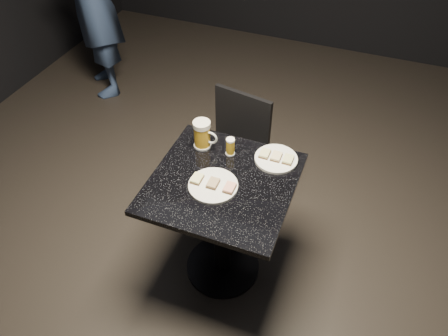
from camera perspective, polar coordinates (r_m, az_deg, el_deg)
The scene contains 9 objects.
floor at distance 2.74m, azimuth -0.16°, elevation -12.80°, with size 6.00×6.00×0.00m, color black.
plate_large at distance 2.13m, azimuth -1.43°, elevation -2.30°, with size 0.24×0.24×0.01m, color silver.
plate_small at distance 2.28m, azimuth 6.81°, elevation 1.20°, with size 0.22×0.22×0.01m, color white.
table at distance 2.34m, azimuth -0.18°, elevation -5.88°, with size 0.70×0.70×0.75m.
beer_mug at distance 2.30m, azimuth -2.83°, elevation 4.42°, with size 0.14×0.09×0.16m.
beer_tumbler at distance 2.27m, azimuth 0.83°, elevation 2.83°, with size 0.05×0.05×0.10m.
chair at distance 2.71m, azimuth 1.18°, elevation 2.26°, with size 0.44×0.44×0.86m.
canapes_on_plate_large at distance 2.11m, azimuth -1.44°, elevation -1.99°, with size 0.22×0.07×0.02m.
canapes_on_plate_small at distance 2.27m, azimuth 6.85°, elevation 1.50°, with size 0.18×0.07×0.02m.
Camera 1 is at (0.56, -1.41, 2.28)m, focal length 35.00 mm.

